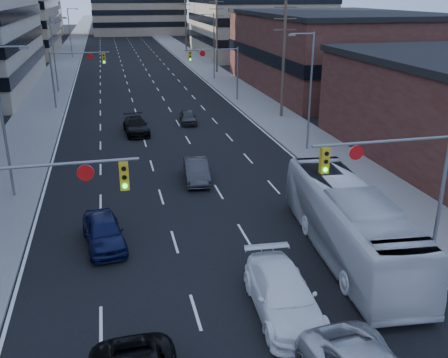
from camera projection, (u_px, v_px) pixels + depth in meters
name	position (u px, v px, depth m)	size (l,w,h in m)	color
road_surface	(121.00, 39.00, 132.89)	(18.00, 300.00, 0.02)	black
sidewalk_left	(76.00, 40.00, 130.42)	(5.00, 300.00, 0.15)	slate
sidewalk_right	(164.00, 38.00, 135.31)	(5.00, 300.00, 0.15)	slate
storefront_right_mid	(334.00, 53.00, 63.47)	(20.00, 30.00, 9.00)	#472119
office_right_far	(257.00, 18.00, 97.45)	(22.00, 28.00, 14.00)	gray
bg_block_right	(237.00, 14.00, 137.59)	(22.00, 22.00, 12.00)	gray
signal_near_left	(34.00, 204.00, 18.54)	(6.59, 0.33, 6.00)	slate
signal_near_right	(395.00, 173.00, 21.71)	(6.59, 0.33, 6.00)	slate
signal_far_left	(74.00, 68.00, 52.24)	(6.09, 0.33, 6.00)	slate
signal_far_right	(217.00, 63.00, 55.51)	(6.09, 0.33, 6.00)	slate
utility_pole_block	(284.00, 58.00, 47.75)	(2.20, 0.28, 11.00)	#4C3D2D
utility_pole_midblock	(217.00, 34.00, 75.10)	(2.20, 0.28, 11.00)	#4C3D2D
utility_pole_distant	(186.00, 23.00, 102.46)	(2.20, 0.28, 11.00)	#4C3D2D
streetlight_left_near	(5.00, 116.00, 28.62)	(2.03, 0.22, 9.00)	slate
streetlight_left_mid	(55.00, 51.00, 60.53)	(2.03, 0.22, 9.00)	slate
streetlight_left_far	(71.00, 31.00, 92.45)	(2.03, 0.22, 9.00)	slate
streetlight_right_near	(309.00, 86.00, 37.57)	(2.03, 0.22, 9.00)	slate
streetlight_right_far	(213.00, 43.00, 69.49)	(2.03, 0.22, 9.00)	slate
white_van	(283.00, 295.00, 19.16)	(2.28, 5.61, 1.63)	white
transit_bus	(349.00, 223.00, 23.16)	(2.80, 11.95, 3.33)	silver
sedan_blue	(104.00, 232.00, 24.32)	(1.79, 4.44, 1.51)	#0D1134
sedan_grey_center	(196.00, 171.00, 32.79)	(1.50, 4.29, 1.41)	#2F2F31
sedan_black_far	(136.00, 126.00, 43.82)	(1.96, 4.83, 1.40)	black
sedan_grey_right	(188.00, 117.00, 47.28)	(1.45, 3.61, 1.23)	#2E2E30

